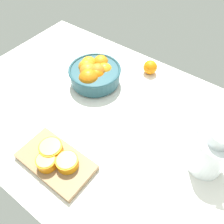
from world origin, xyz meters
TOP-DOWN VIEW (x-y plane):
  - ground_plane at (0.00, 0.00)cm, footprint 143.90×87.51cm
  - fruit_bowl at (-20.74, 12.89)cm, footprint 23.15×23.15cm
  - juice_pitcher at (35.67, 2.51)cm, footprint 13.96×13.70cm
  - cutting_board at (-5.37, -27.17)cm, footprint 26.49×15.12cm
  - orange_half_0 at (-8.21, -25.74)cm, footprint 7.94×7.94cm
  - orange_half_1 at (-6.21, -29.86)cm, footprint 6.80×6.80cm
  - orange_half_2 at (-0.73, -25.87)cm, footprint 7.41×7.41cm
  - loose_orange_1 at (-3.97, 33.51)cm, footprint 6.49×6.49cm

SIDE VIEW (x-z plane):
  - ground_plane at x=0.00cm, z-range -3.00..0.00cm
  - cutting_board at x=-5.37cm, z-range 0.00..2.36cm
  - loose_orange_1 at x=-3.97cm, z-range 0.00..6.49cm
  - orange_half_2 at x=-0.73cm, z-range 2.33..5.92cm
  - orange_half_1 at x=-6.21cm, z-range 2.33..6.14cm
  - orange_half_0 at x=-8.21cm, z-range 2.33..6.79cm
  - fruit_bowl at x=-20.74cm, z-range -0.07..10.60cm
  - juice_pitcher at x=35.67cm, z-range -2.78..17.13cm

